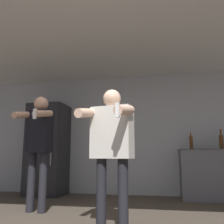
# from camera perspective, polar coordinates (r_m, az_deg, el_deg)

# --- Properties ---
(wall_back) EXTENTS (7.00, 0.06, 2.55)m
(wall_back) POSITION_cam_1_polar(r_m,az_deg,el_deg) (5.47, 2.25, -5.03)
(wall_back) COLOR #B2B7BC
(wall_back) RESTS_ON ground_plane
(ceiling_slab) EXTENTS (7.00, 3.83, 0.05)m
(ceiling_slab) POSITION_cam_1_polar(r_m,az_deg,el_deg) (4.20, -1.49, 15.11)
(ceiling_slab) COLOR silver
(ceiling_slab) RESTS_ON wall_back
(refrigerator) EXTENTS (0.76, 0.72, 1.89)m
(refrigerator) POSITION_cam_1_polar(r_m,az_deg,el_deg) (5.54, -14.48, -8.17)
(refrigerator) COLOR #262628
(refrigerator) RESTS_ON ground_plane
(bottle_clear_vodka) EXTENTS (0.08, 0.08, 0.37)m
(bottle_clear_vodka) POSITION_cam_1_polar(r_m,az_deg,el_deg) (5.10, 23.71, -6.16)
(bottle_clear_vodka) COLOR #563314
(bottle_clear_vodka) RESTS_ON counter
(bottle_green_wine) EXTENTS (0.07, 0.07, 0.34)m
(bottle_green_wine) POSITION_cam_1_polar(r_m,az_deg,el_deg) (5.01, 17.62, -6.63)
(bottle_green_wine) COLOR #563314
(bottle_green_wine) RESTS_ON counter
(person_woman_foreground) EXTENTS (0.60, 0.58, 1.53)m
(person_woman_foreground) POSITION_cam_1_polar(r_m,az_deg,el_deg) (2.74, -0.13, -6.50)
(person_woman_foreground) COLOR black
(person_woman_foreground) RESTS_ON ground_plane
(person_man_side) EXTENTS (0.48, 0.54, 1.69)m
(person_man_side) POSITION_cam_1_polar(r_m,az_deg,el_deg) (3.89, -16.42, -6.09)
(person_man_side) COLOR black
(person_man_side) RESTS_ON ground_plane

